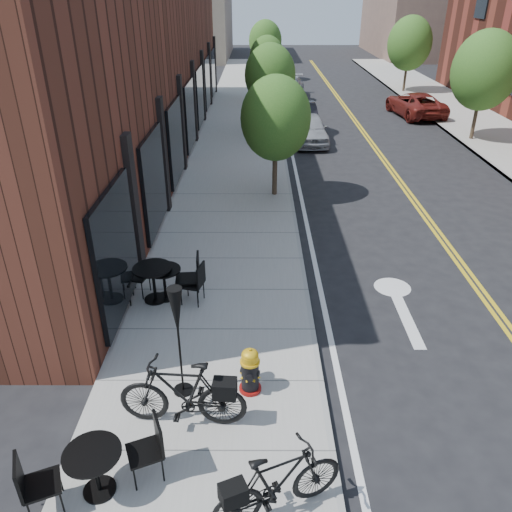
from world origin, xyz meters
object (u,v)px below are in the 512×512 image
object	(u,v)px
bicycle_left	(182,393)
parked_car_far	(415,104)
patio_umbrella	(177,320)
bicycle_right	(278,484)
fire_hydrant	(250,371)
bistro_set_b	(164,279)
bistro_set_a	(95,466)
bistro_set_c	(153,279)
parked_car_c	(289,88)
parked_car_a	(309,129)
parked_car_b	(299,120)

from	to	relation	value
bicycle_left	parked_car_far	world-z (taller)	bicycle_left
patio_umbrella	bicycle_right	bearing A→B (deg)	-55.54
fire_hydrant	bistro_set_b	bearing A→B (deg)	142.38
bistro_set_a	parked_car_far	distance (m)	25.62
patio_umbrella	fire_hydrant	bearing A→B (deg)	1.74
fire_hydrant	bistro_set_c	size ratio (longest dim) A/B	0.44
fire_hydrant	parked_car_far	size ratio (longest dim) A/B	0.19
bicycle_right	parked_car_far	bearing A→B (deg)	-42.87
fire_hydrant	bicycle_right	xyz separation A→B (m)	(0.39, -2.26, 0.13)
bistro_set_b	patio_umbrella	bearing A→B (deg)	-60.74
bicycle_left	bistro_set_b	xyz separation A→B (m)	(-0.88, 3.60, -0.12)
bistro_set_a	parked_car_c	size ratio (longest dim) A/B	0.41
parked_car_c	parked_car_far	size ratio (longest dim) A/B	0.97
fire_hydrant	bicycle_left	size ratio (longest dim) A/B	0.44
bistro_set_c	parked_car_c	distance (m)	23.79
bistro_set_b	bistro_set_c	world-z (taller)	bistro_set_c
bistro_set_a	parked_car_far	xyz separation A→B (m)	(10.72, 23.27, 0.02)
patio_umbrella	parked_car_c	bearing A→B (deg)	82.99
fire_hydrant	bistro_set_b	xyz separation A→B (m)	(-1.91, 2.87, 0.06)
bistro_set_b	parked_car_a	size ratio (longest dim) A/B	0.48
bicycle_left	parked_car_b	size ratio (longest dim) A/B	0.45
bistro_set_a	parked_car_b	bearing A→B (deg)	54.90
fire_hydrant	patio_umbrella	size ratio (longest dim) A/B	0.43
parked_car_b	patio_umbrella	bearing A→B (deg)	-104.05
patio_umbrella	bicycle_left	bearing A→B (deg)	-80.69
bicycle_left	parked_car_b	world-z (taller)	parked_car_b
bicycle_left	parked_car_a	size ratio (longest dim) A/B	0.53
bistro_set_a	bistro_set_c	world-z (taller)	bistro_set_c
bistro_set_a	parked_car_c	distance (m)	28.46
parked_car_b	parked_car_far	bearing A→B (deg)	28.11
fire_hydrant	bistro_set_b	size ratio (longest dim) A/B	0.49
parked_car_b	bistro_set_c	bearing A→B (deg)	-109.71
bicycle_left	bistro_set_b	size ratio (longest dim) A/B	1.11
parked_car_a	bistro_set_a	bearing A→B (deg)	-105.95
parked_car_a	parked_car_far	distance (m)	8.25
bicycle_left	bicycle_right	size ratio (longest dim) A/B	1.09
bistro_set_c	parked_car_b	distance (m)	15.07
parked_car_b	bicycle_left	bearing A→B (deg)	-103.30
bicycle_left	parked_car_far	distance (m)	24.09
bistro_set_b	parked_car_c	bearing A→B (deg)	94.69
bistro_set_b	parked_car_far	distance (m)	21.27
bicycle_left	bistro_set_a	size ratio (longest dim) A/B	1.10
bistro_set_c	patio_umbrella	distance (m)	3.14
bicycle_right	parked_car_far	distance (m)	24.99
parked_car_a	parked_car_b	bearing A→B (deg)	102.54
bicycle_left	parked_car_c	distance (m)	27.11
bicycle_left	parked_car_a	xyz separation A→B (m)	(3.45, 16.66, -0.08)
parked_car_a	parked_car_b	size ratio (longest dim) A/B	0.85
bicycle_left	bistro_set_c	xyz separation A→B (m)	(-1.10, 3.52, -0.07)
bicycle_left	parked_car_a	distance (m)	17.02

